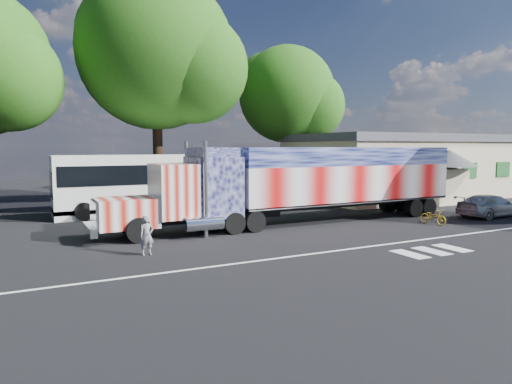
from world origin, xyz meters
name	(u,v)px	position (x,y,z in m)	size (l,w,h in m)	color
ground	(286,239)	(0.00, 0.00, 0.00)	(100.00, 100.00, 0.00)	black
lane_markings	(371,252)	(1.71, -3.77, 0.01)	(30.00, 2.67, 0.01)	silver
semi_truck	(307,181)	(3.33, 3.33, 2.31)	(21.04, 3.32, 4.48)	black
coach_bus	(160,183)	(-2.82, 11.02, 1.92)	(12.73, 2.96, 3.70)	silver
hall_building	(420,165)	(19.92, 10.86, 2.62)	(22.40, 12.80, 5.20)	beige
parked_car	(491,206)	(14.40, 0.07, 0.67)	(1.89, 4.64, 1.35)	#A8AAAC
woman	(147,235)	(-6.42, -0.18, 0.77)	(0.56, 0.37, 1.54)	slate
bicycle	(433,217)	(9.20, -0.22, 0.42)	(0.56, 1.60, 0.84)	gold
tree_ne_a	(289,95)	(10.06, 16.45, 8.63)	(8.68, 8.27, 12.83)	black
tree_n_mid	(159,53)	(-1.64, 14.94, 10.86)	(11.56, 11.01, 16.43)	black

